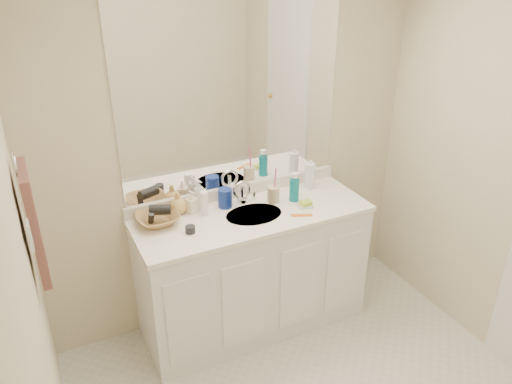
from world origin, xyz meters
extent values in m
cube|color=beige|center=(0.00, 1.30, 1.20)|extent=(2.60, 0.02, 2.40)
cube|color=beige|center=(-1.30, 0.00, 1.20)|extent=(0.02, 2.60, 2.40)
cube|color=white|center=(0.00, 1.02, 0.42)|extent=(1.50, 0.55, 0.85)
cube|color=white|center=(0.00, 1.02, 0.86)|extent=(1.52, 0.57, 0.03)
cube|color=silver|center=(0.00, 1.29, 0.92)|extent=(1.52, 0.03, 0.08)
cylinder|color=beige|center=(0.00, 1.00, 0.87)|extent=(0.37, 0.37, 0.02)
cylinder|color=silver|center=(0.00, 1.18, 0.94)|extent=(0.02, 0.02, 0.11)
cube|color=white|center=(0.00, 1.29, 1.56)|extent=(1.48, 0.01, 1.20)
cylinder|color=navy|center=(-0.12, 1.18, 0.94)|extent=(0.11, 0.11, 0.13)
cylinder|color=#C1B088|center=(0.19, 1.10, 0.93)|extent=(0.09, 0.09, 0.11)
cylinder|color=#E53C76|center=(0.20, 1.10, 1.03)|extent=(0.01, 0.04, 0.19)
cylinder|color=#0A7383|center=(0.32, 1.06, 0.96)|extent=(0.08, 0.08, 0.15)
cylinder|color=white|center=(0.51, 1.18, 0.97)|extent=(0.08, 0.08, 0.18)
cube|color=silver|center=(0.35, 0.95, 0.89)|extent=(0.11, 0.10, 0.01)
cube|color=#B1D132|center=(0.35, 0.95, 0.90)|extent=(0.08, 0.05, 0.03)
cube|color=orange|center=(0.26, 0.86, 0.88)|extent=(0.13, 0.08, 0.01)
cylinder|color=black|center=(-0.44, 0.97, 0.90)|extent=(0.07, 0.07, 0.04)
cylinder|color=white|center=(-0.28, 1.14, 0.96)|extent=(0.05, 0.05, 0.16)
imported|color=silver|center=(-0.28, 1.24, 0.98)|extent=(0.09, 0.09, 0.19)
imported|color=#FFEDCF|center=(-0.34, 1.20, 0.95)|extent=(0.09, 0.09, 0.15)
imported|color=#D6A953|center=(-0.42, 1.23, 0.95)|extent=(0.14, 0.14, 0.15)
imported|color=olive|center=(-0.58, 1.16, 0.91)|extent=(0.27, 0.27, 0.06)
cylinder|color=black|center=(-0.56, 1.16, 0.97)|extent=(0.14, 0.11, 0.06)
torus|color=silver|center=(-1.27, 0.77, 1.55)|extent=(0.01, 0.11, 0.11)
cube|color=#50302B|center=(-1.25, 0.77, 1.25)|extent=(0.04, 0.32, 0.55)
cube|color=white|center=(-1.27, 0.57, 1.30)|extent=(0.01, 0.08, 0.13)
camera|label=1|loc=(-1.21, -1.49, 2.41)|focal=35.00mm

